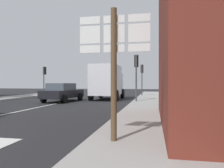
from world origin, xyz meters
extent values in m
plane|color=#232326|center=(0.00, 10.00, 0.00)|extent=(80.00, 80.00, 0.00)
cube|color=#9E9B96|center=(6.71, 8.00, 0.07)|extent=(2.81, 44.00, 0.14)
cube|color=silver|center=(0.00, 6.00, 0.01)|extent=(0.16, 12.00, 0.01)
cube|color=black|center=(-0.28, 11.28, 0.62)|extent=(2.15, 4.35, 0.60)
cube|color=#47515B|center=(-0.30, 11.03, 1.19)|extent=(1.75, 2.24, 0.55)
cylinder|color=black|center=(-1.02, 12.71, 0.32)|extent=(0.28, 0.66, 0.64)
cylinder|color=black|center=(0.73, 12.54, 0.32)|extent=(0.28, 0.66, 0.64)
cylinder|color=black|center=(-1.28, 10.02, 0.32)|extent=(0.28, 0.66, 0.64)
cylinder|color=black|center=(0.46, 9.85, 0.32)|extent=(0.28, 0.66, 0.64)
cube|color=silver|center=(2.75, 13.60, 1.75)|extent=(2.23, 3.72, 2.60)
cube|color=silver|center=(2.77, 16.10, 1.45)|extent=(2.10, 1.32, 2.00)
cube|color=#47515B|center=(2.77, 16.15, 2.25)|extent=(1.76, 0.11, 0.70)
cylinder|color=black|center=(1.67, 16.06, 0.45)|extent=(0.29, 0.90, 0.90)
cylinder|color=black|center=(3.87, 16.04, 0.45)|extent=(0.29, 0.90, 0.90)
cylinder|color=black|center=(1.64, 12.66, 0.45)|extent=(0.29, 0.90, 0.90)
cylinder|color=black|center=(3.84, 12.64, 0.45)|extent=(0.29, 0.90, 0.90)
cylinder|color=brown|center=(5.97, -0.09, 1.60)|extent=(0.14, 0.14, 3.20)
cube|color=white|center=(5.39, -0.04, 2.96)|extent=(0.50, 0.03, 0.18)
cube|color=black|center=(5.39, -0.02, 2.96)|extent=(0.43, 0.01, 0.13)
cube|color=white|center=(5.39, -0.04, 2.62)|extent=(0.50, 0.03, 0.42)
cube|color=black|center=(5.39, -0.02, 2.62)|extent=(0.43, 0.01, 0.32)
cube|color=white|center=(5.39, -0.04, 2.28)|extent=(0.50, 0.03, 0.18)
cube|color=black|center=(5.39, -0.02, 2.28)|extent=(0.43, 0.01, 0.13)
cube|color=white|center=(5.97, -0.04, 2.96)|extent=(0.50, 0.03, 0.18)
cube|color=black|center=(5.97, -0.02, 2.96)|extent=(0.43, 0.01, 0.13)
cube|color=white|center=(5.97, -0.04, 2.62)|extent=(0.50, 0.03, 0.42)
cube|color=black|center=(5.97, -0.02, 2.62)|extent=(0.43, 0.01, 0.32)
cube|color=white|center=(5.97, -0.04, 2.28)|extent=(0.50, 0.03, 0.18)
cube|color=black|center=(5.97, -0.02, 2.28)|extent=(0.43, 0.01, 0.13)
cube|color=white|center=(6.55, -0.04, 2.96)|extent=(0.50, 0.03, 0.18)
cube|color=black|center=(6.55, -0.02, 2.96)|extent=(0.43, 0.01, 0.13)
cube|color=white|center=(6.55, -0.04, 2.62)|extent=(0.50, 0.03, 0.42)
cube|color=black|center=(6.55, -0.02, 2.62)|extent=(0.43, 0.01, 0.32)
cube|color=white|center=(6.55, -0.04, 2.28)|extent=(0.50, 0.03, 0.18)
cube|color=black|center=(6.55, -0.02, 2.28)|extent=(0.43, 0.01, 0.13)
cylinder|color=#47474C|center=(-5.60, 18.02, 1.69)|extent=(0.12, 0.12, 3.38)
cube|color=black|center=(-5.60, 18.22, 2.93)|extent=(0.30, 0.28, 0.90)
sphere|color=#360303|center=(-5.60, 18.36, 3.20)|extent=(0.18, 0.18, 0.18)
sphere|color=orange|center=(-5.60, 18.36, 2.92)|extent=(0.18, 0.18, 0.18)
sphere|color=black|center=(-5.60, 18.36, 2.64)|extent=(0.18, 0.18, 0.18)
cylinder|color=#47474C|center=(5.60, 11.02, 1.79)|extent=(0.12, 0.12, 3.58)
cube|color=black|center=(5.60, 11.22, 3.13)|extent=(0.30, 0.28, 0.90)
sphere|color=#360303|center=(5.60, 11.36, 3.40)|extent=(0.18, 0.18, 0.18)
sphere|color=orange|center=(5.60, 11.36, 3.12)|extent=(0.18, 0.18, 0.18)
sphere|color=black|center=(5.60, 11.36, 2.84)|extent=(0.18, 0.18, 0.18)
cylinder|color=#47474C|center=(5.60, 18.90, 1.76)|extent=(0.12, 0.12, 3.52)
cube|color=black|center=(5.60, 19.10, 3.07)|extent=(0.30, 0.28, 0.90)
sphere|color=#360303|center=(5.60, 19.24, 3.34)|extent=(0.18, 0.18, 0.18)
sphere|color=orange|center=(5.60, 19.24, 3.06)|extent=(0.18, 0.18, 0.18)
sphere|color=black|center=(5.60, 19.24, 2.78)|extent=(0.18, 0.18, 0.18)
camera|label=1|loc=(6.88, -5.00, 1.47)|focal=34.73mm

